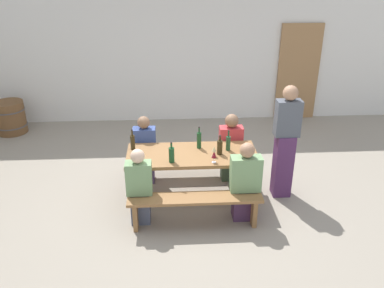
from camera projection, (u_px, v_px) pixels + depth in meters
name	position (u px, v px, depth m)	size (l,w,h in m)	color
ground_plane	(192.00, 197.00, 6.12)	(24.00, 24.00, 0.00)	gray
back_wall	(183.00, 47.00, 8.51)	(14.00, 0.20, 3.20)	silver
wooden_door	(298.00, 73.00, 8.75)	(0.90, 0.06, 2.10)	#9E7247
tasting_table	(192.00, 158.00, 5.83)	(1.90, 0.80, 0.75)	olive
bench_near	(195.00, 203.00, 5.33)	(1.80, 0.30, 0.45)	olive
bench_far	(190.00, 156.00, 6.60)	(1.80, 0.30, 0.45)	olive
wine_bottle_0	(133.00, 142.00, 5.87)	(0.07, 0.07, 0.32)	#332814
wine_bottle_1	(220.00, 147.00, 5.74)	(0.08, 0.08, 0.29)	#332814
wine_bottle_2	(228.00, 143.00, 5.85)	(0.07, 0.07, 0.32)	#234C2D
wine_bottle_3	(172.00, 155.00, 5.51)	(0.08, 0.08, 0.30)	#194723
wine_bottle_4	(199.00, 140.00, 5.91)	(0.07, 0.07, 0.34)	#194723
wine_glass_0	(214.00, 149.00, 5.66)	(0.07, 0.07, 0.16)	silver
wine_glass_1	(250.00, 155.00, 5.52)	(0.07, 0.07, 0.15)	silver
wine_glass_2	(214.00, 155.00, 5.49)	(0.07, 0.07, 0.17)	silver
seated_guest_near_0	(140.00, 188.00, 5.36)	(0.34, 0.24, 1.10)	#4D5368
seated_guest_near_1	(245.00, 184.00, 5.43)	(0.42, 0.24, 1.15)	#442947
seated_guest_far_0	(145.00, 151.00, 6.35)	(0.35, 0.24, 1.13)	#53416A
seated_guest_far_1	(230.00, 149.00, 6.42)	(0.37, 0.24, 1.13)	#354C33
standing_host	(285.00, 144.00, 5.85)	(0.36, 0.24, 1.74)	#4F2955
wine_barrel	(10.00, 117.00, 8.26)	(0.64, 0.64, 0.67)	brown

